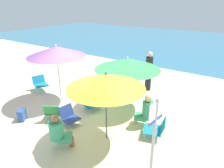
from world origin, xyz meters
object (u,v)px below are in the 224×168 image
(umbrella_green, at_px, (128,64))
(beach_chair_c, at_px, (69,116))
(beach_chair_b, at_px, (53,111))
(person_c, at_px, (149,71))
(person_b, at_px, (146,110))
(warning_sign, at_px, (154,132))
(beach_chair_d, at_px, (157,128))
(person_a, at_px, (59,131))
(umbrella_yellow, at_px, (106,81))
(beach_chair_a, at_px, (40,83))
(beach_bag, at_px, (22,115))
(umbrella_purple, at_px, (56,51))
(beach_chair_e, at_px, (89,103))

(umbrella_green, relative_size, beach_chair_c, 3.83)
(beach_chair_b, xyz_separation_m, person_c, (1.47, 3.73, 0.54))
(person_b, bearing_deg, warning_sign, 102.54)
(beach_chair_d, height_order, person_a, person_a)
(umbrella_green, distance_m, beach_chair_b, 2.79)
(umbrella_yellow, distance_m, beach_chair_a, 4.42)
(beach_chair_c, xyz_separation_m, person_c, (0.89, 3.63, 0.55))
(person_c, distance_m, warning_sign, 4.77)
(beach_chair_d, distance_m, person_b, 0.65)
(beach_bag, bearing_deg, warning_sign, 0.15)
(beach_chair_b, distance_m, beach_chair_d, 3.15)
(umbrella_green, bearing_deg, beach_chair_c, -113.38)
(warning_sign, bearing_deg, beach_bag, -172.38)
(beach_bag, bearing_deg, person_b, 29.86)
(person_a, bearing_deg, beach_chair_c, 81.10)
(beach_chair_a, bearing_deg, beach_chair_c, -2.02)
(beach_chair_c, distance_m, beach_chair_d, 2.57)
(person_b, bearing_deg, person_a, 42.10)
(person_b, bearing_deg, beach_chair_a, -13.92)
(beach_chair_a, xyz_separation_m, person_b, (4.68, 0.09, 0.18))
(beach_chair_d, relative_size, warning_sign, 0.36)
(umbrella_purple, relative_size, person_c, 1.29)
(beach_bag, bearing_deg, beach_chair_c, 26.38)
(person_a, relative_size, warning_sign, 0.49)
(beach_chair_a, xyz_separation_m, beach_chair_e, (2.77, -0.21, -0.03))
(umbrella_yellow, bearing_deg, beach_chair_b, -175.08)
(beach_chair_e, distance_m, warning_sign, 3.43)
(umbrella_purple, height_order, umbrella_green, umbrella_purple)
(beach_chair_d, bearing_deg, beach_chair_a, -20.02)
(warning_sign, bearing_deg, beach_chair_c, 174.68)
(umbrella_purple, xyz_separation_m, umbrella_yellow, (2.71, -0.89, -0.20))
(beach_chair_c, height_order, beach_bag, beach_chair_c)
(beach_chair_d, height_order, beach_bag, beach_chair_d)
(beach_chair_a, relative_size, beach_bag, 2.07)
(beach_chair_c, height_order, person_b, person_b)
(beach_chair_b, bearing_deg, umbrella_green, -65.70)
(umbrella_yellow, distance_m, person_c, 3.68)
(beach_chair_c, bearing_deg, beach_chair_b, -162.09)
(beach_chair_e, height_order, person_a, person_a)
(beach_chair_d, height_order, warning_sign, warning_sign)
(beach_chair_e, bearing_deg, person_c, 0.30)
(person_a, relative_size, person_c, 0.59)
(umbrella_green, xyz_separation_m, beach_chair_c, (-0.85, -1.95, -1.26))
(person_a, bearing_deg, beach_bag, 131.98)
(beach_chair_e, relative_size, person_a, 0.75)
(umbrella_purple, distance_m, warning_sign, 4.63)
(person_a, height_order, beach_bag, person_a)
(beach_chair_c, relative_size, beach_bag, 1.62)
(person_a, bearing_deg, person_b, 15.71)
(umbrella_green, distance_m, beach_chair_c, 2.47)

